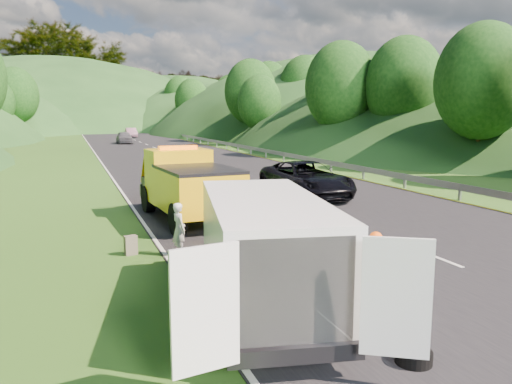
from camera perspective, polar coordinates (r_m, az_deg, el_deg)
name	(u,v)px	position (r m, az deg, el deg)	size (l,w,h in m)	color
ground	(304,249)	(14.70, 5.45, -6.49)	(320.00, 320.00, 0.00)	#38661E
road_surface	(163,151)	(53.67, -10.56, 4.62)	(14.00, 200.00, 0.02)	black
guardrail	(201,143)	(67.40, -6.28, 5.56)	(0.06, 140.00, 1.52)	gray
tree_line_right	(268,139)	(78.48, 1.42, 6.07)	(14.00, 140.00, 14.00)	#28581A
hills_backdrop	(116,128)	(148.03, -15.66, 7.09)	(201.00, 288.60, 44.00)	#2D5B23
tow_truck	(187,185)	(18.55, -7.85, 0.83)	(2.77, 6.40, 2.69)	black
white_van	(263,246)	(9.92, 0.82, -6.23)	(4.02, 6.91, 2.31)	black
woman	(180,256)	(14.09, -8.71, -7.24)	(0.54, 0.39, 1.48)	silver
child	(271,263)	(13.33, 1.72, -8.07)	(0.51, 0.39, 1.04)	#C3C368
worker	(372,330)	(9.67, 13.15, -15.07)	(1.12, 0.64, 1.73)	black
suitcase	(131,245)	(14.39, -14.13, -5.93)	(0.34, 0.19, 0.55)	brown
spare_tire	(413,364)	(8.67, 17.52, -18.22)	(0.59, 0.59, 0.20)	black
passing_suv	(306,197)	(23.76, 5.69, -0.56)	(2.75, 5.97, 1.66)	black
dist_car_a	(125,144)	(68.51, -14.78, 5.37)	(1.90, 4.73, 1.61)	#46464B
dist_car_b	(131,137)	(86.67, -14.07, 6.08)	(1.65, 4.74, 1.56)	#805568
dist_car_c	(110,133)	(106.86, -16.37, 6.48)	(2.16, 5.32, 1.54)	#AD566F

